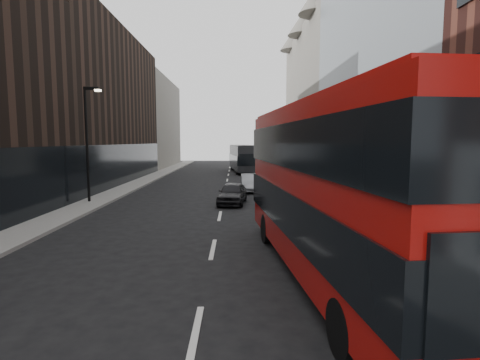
{
  "coord_description": "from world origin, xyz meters",
  "views": [
    {
      "loc": [
        0.81,
        -5.14,
        3.87
      ],
      "look_at": [
        0.98,
        8.06,
        2.5
      ],
      "focal_mm": 28.0,
      "sensor_mm": 36.0,
      "label": 1
    }
  ],
  "objects_px": {
    "street_lamp": "(88,136)",
    "car_c": "(265,179)",
    "car_a": "(232,193)",
    "red_bus": "(336,183)",
    "grey_bus": "(243,158)",
    "car_b": "(250,183)"
  },
  "relations": [
    {
      "from": "red_bus",
      "to": "grey_bus",
      "type": "bearing_deg",
      "value": 87.44
    },
    {
      "from": "car_a",
      "to": "car_b",
      "type": "xyz_separation_m",
      "value": [
        1.34,
        5.86,
        0.0
      ]
    },
    {
      "from": "street_lamp",
      "to": "grey_bus",
      "type": "xyz_separation_m",
      "value": [
        9.95,
        23.65,
        -2.36
      ]
    },
    {
      "from": "grey_bus",
      "to": "car_a",
      "type": "height_order",
      "value": "grey_bus"
    },
    {
      "from": "grey_bus",
      "to": "red_bus",
      "type": "bearing_deg",
      "value": -92.9
    },
    {
      "from": "car_c",
      "to": "car_b",
      "type": "bearing_deg",
      "value": -113.71
    },
    {
      "from": "street_lamp",
      "to": "car_a",
      "type": "xyz_separation_m",
      "value": [
        8.85,
        -0.15,
        -3.52
      ]
    },
    {
      "from": "street_lamp",
      "to": "car_a",
      "type": "bearing_deg",
      "value": -0.94
    },
    {
      "from": "grey_bus",
      "to": "car_a",
      "type": "relative_size",
      "value": 2.74
    },
    {
      "from": "street_lamp",
      "to": "car_c",
      "type": "xyz_separation_m",
      "value": [
        11.64,
        9.03,
        -3.56
      ]
    },
    {
      "from": "car_c",
      "to": "grey_bus",
      "type": "bearing_deg",
      "value": 96.5
    },
    {
      "from": "street_lamp",
      "to": "car_a",
      "type": "distance_m",
      "value": 9.52
    },
    {
      "from": "grey_bus",
      "to": "car_b",
      "type": "bearing_deg",
      "value": -95.04
    },
    {
      "from": "street_lamp",
      "to": "red_bus",
      "type": "bearing_deg",
      "value": -47.52
    },
    {
      "from": "red_bus",
      "to": "grey_bus",
      "type": "relative_size",
      "value": 1.15
    },
    {
      "from": "car_c",
      "to": "street_lamp",
      "type": "bearing_deg",
      "value": -142.3
    },
    {
      "from": "grey_bus",
      "to": "car_a",
      "type": "xyz_separation_m",
      "value": [
        -1.1,
        -23.79,
        -1.16
      ]
    },
    {
      "from": "car_b",
      "to": "car_c",
      "type": "relative_size",
      "value": 0.94
    },
    {
      "from": "street_lamp",
      "to": "grey_bus",
      "type": "distance_m",
      "value": 25.77
    },
    {
      "from": "street_lamp",
      "to": "red_bus",
      "type": "height_order",
      "value": "street_lamp"
    },
    {
      "from": "red_bus",
      "to": "car_b",
      "type": "distance_m",
      "value": 18.8
    },
    {
      "from": "grey_bus",
      "to": "car_c",
      "type": "relative_size",
      "value": 2.49
    }
  ]
}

